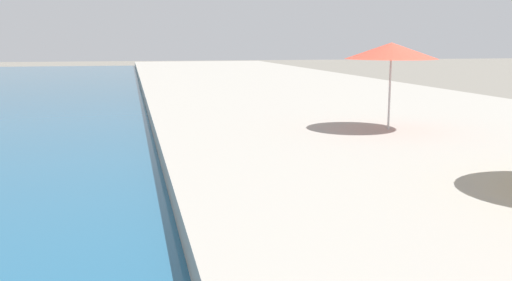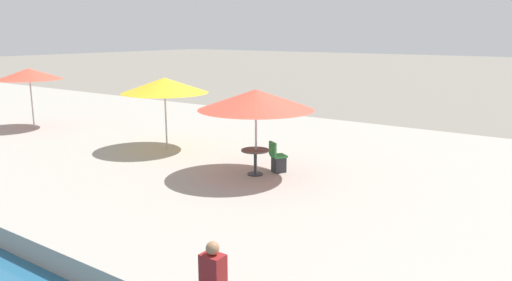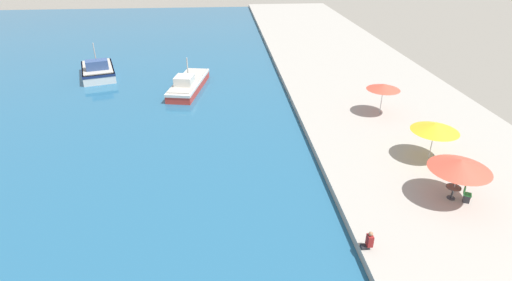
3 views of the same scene
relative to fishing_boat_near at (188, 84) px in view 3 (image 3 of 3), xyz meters
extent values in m
cube|color=#235B7F|center=(-18.55, 5.52, -0.65)|extent=(56.00, 90.00, 0.04)
cube|color=#A39E93|center=(17.45, 5.52, -0.41)|extent=(16.00, 90.00, 0.53)
cube|color=red|center=(0.02, 0.13, -0.18)|extent=(3.81, 8.28, 0.91)
cube|color=silver|center=(0.02, 0.13, 0.15)|extent=(3.87, 8.37, 0.25)
cube|color=#ADA89E|center=(0.02, 0.13, 0.32)|extent=(3.51, 7.62, 0.10)
cube|color=silver|center=(-0.25, -1.25, 0.78)|extent=(1.92, 2.04, 0.81)
cylinder|color=#B7B2A8|center=(0.02, 0.13, 1.46)|extent=(0.12, 0.12, 2.17)
cube|color=silver|center=(-9.89, 5.03, -0.12)|extent=(4.77, 6.71, 1.04)
cube|color=navy|center=(-9.89, 5.03, 0.28)|extent=(4.85, 6.78, 0.25)
cube|color=#ADA89E|center=(-9.89, 5.03, 0.45)|extent=(4.39, 6.17, 0.10)
cube|color=#334C7F|center=(-9.57, 4.01, 0.97)|extent=(2.48, 1.92, 0.93)
cylinder|color=#B7B2A8|center=(-9.89, 5.03, 1.75)|extent=(0.12, 0.12, 2.49)
cylinder|color=#B7B7B7|center=(15.80, -20.25, 0.87)|extent=(0.06, 0.06, 2.03)
cone|color=#E04C38|center=(15.80, -20.25, 2.03)|extent=(3.27, 3.27, 0.57)
cylinder|color=#B7B7B7|center=(16.67, -15.76, 0.91)|extent=(0.06, 0.06, 2.11)
cone|color=yellow|center=(16.67, -15.76, 2.07)|extent=(2.99, 2.99, 0.52)
cylinder|color=#B7B7B7|center=(16.12, -8.30, 0.96)|extent=(0.06, 0.06, 2.21)
cone|color=#E04C38|center=(16.12, -8.30, 2.15)|extent=(2.66, 2.66, 0.47)
cylinder|color=#333338|center=(15.77, -20.25, -0.12)|extent=(0.44, 0.44, 0.04)
cylinder|color=#333338|center=(15.77, -20.25, 0.21)|extent=(0.08, 0.08, 0.70)
cylinder|color=#4C4742|center=(15.77, -20.25, 0.58)|extent=(0.80, 0.80, 0.04)
cube|color=#2D2D33|center=(16.41, -20.63, 0.08)|extent=(0.47, 0.47, 0.45)
cube|color=#2D8E42|center=(16.41, -20.63, 0.34)|extent=(0.55, 0.55, 0.06)
cube|color=#2D8E42|center=(16.24, -20.53, 0.57)|extent=(0.26, 0.37, 0.40)
cube|color=#232328|center=(9.67, -23.72, -0.06)|extent=(0.38, 0.28, 0.16)
cube|color=maroon|center=(9.86, -23.72, 0.30)|extent=(0.26, 0.36, 0.58)
sphere|color=#9E704C|center=(9.86, -23.72, 0.70)|extent=(0.21, 0.21, 0.21)
camera|label=1|loc=(8.78, -23.58, 2.42)|focal=40.00mm
camera|label=2|loc=(4.61, -28.29, 3.85)|focal=35.00mm
camera|label=3|loc=(3.37, -37.51, 12.90)|focal=28.00mm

